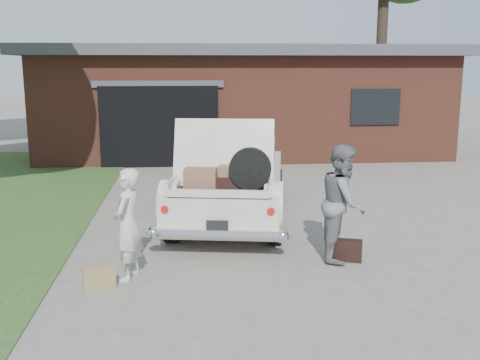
{
  "coord_description": "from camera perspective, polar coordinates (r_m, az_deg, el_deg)",
  "views": [
    {
      "loc": [
        -0.75,
        -7.36,
        2.74
      ],
      "look_at": [
        0.0,
        0.6,
        1.1
      ],
      "focal_mm": 42.0,
      "sensor_mm": 36.0,
      "label": 1
    }
  ],
  "objects": [
    {
      "name": "ground",
      "position": [
        7.89,
        0.42,
        -8.73
      ],
      "size": [
        90.0,
        90.0,
        0.0
      ],
      "primitive_type": "plane",
      "color": "gray",
      "rests_on": "ground"
    },
    {
      "name": "house",
      "position": [
        18.94,
        -0.15,
        8.34
      ],
      "size": [
        12.8,
        7.8,
        3.3
      ],
      "color": "brown",
      "rests_on": "ground"
    },
    {
      "name": "sedan",
      "position": [
        10.18,
        -0.84,
        0.02
      ],
      "size": [
        2.6,
        4.99,
        1.92
      ],
      "rotation": [
        0.0,
        0.0,
        -0.17
      ],
      "color": "silver",
      "rests_on": "ground"
    },
    {
      "name": "woman_left",
      "position": [
        7.37,
        -11.34,
        -4.46
      ],
      "size": [
        0.48,
        0.61,
        1.46
      ],
      "primitive_type": "imported",
      "rotation": [
        0.0,
        0.0,
        -1.85
      ],
      "color": "beige",
      "rests_on": "ground"
    },
    {
      "name": "woman_right",
      "position": [
        8.08,
        10.45,
        -2.25
      ],
      "size": [
        0.87,
        0.98,
        1.67
      ],
      "primitive_type": "imported",
      "rotation": [
        0.0,
        0.0,
        1.22
      ],
      "color": "slate",
      "rests_on": "ground"
    },
    {
      "name": "suitcase_left",
      "position": [
        7.28,
        -14.1,
        -9.6
      ],
      "size": [
        0.41,
        0.23,
        0.3
      ],
      "primitive_type": "cube",
      "rotation": [
        0.0,
        0.0,
        0.3
      ],
      "color": "#9D844F",
      "rests_on": "ground"
    },
    {
      "name": "suitcase_right",
      "position": [
        8.17,
        10.84,
        -7.04
      ],
      "size": [
        0.43,
        0.26,
        0.32
      ],
      "primitive_type": "cube",
      "rotation": [
        0.0,
        0.0,
        -0.32
      ],
      "color": "black",
      "rests_on": "ground"
    }
  ]
}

